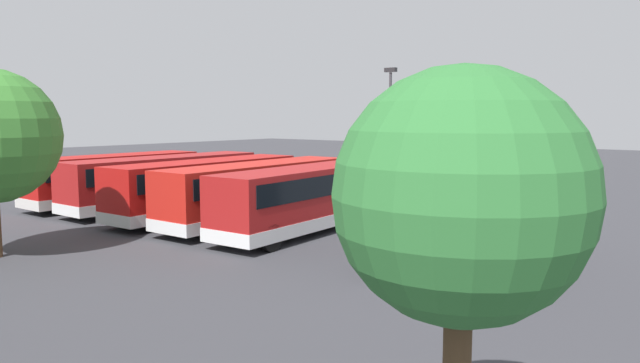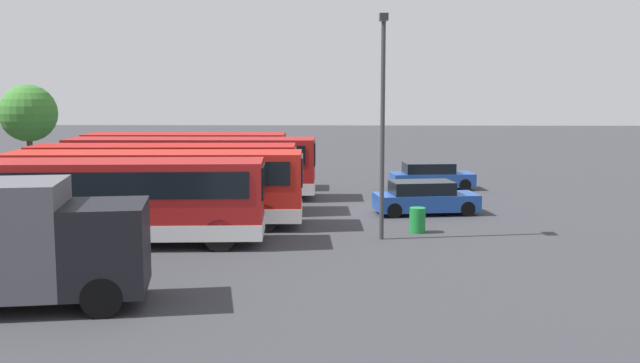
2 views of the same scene
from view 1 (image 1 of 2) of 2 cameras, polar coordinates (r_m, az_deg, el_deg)
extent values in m
plane|color=#38383D|center=(38.68, 0.11, -1.41)|extent=(140.00, 140.00, 0.00)
cube|color=#A51919|center=(26.32, -1.57, -1.49)|extent=(3.14, 10.29, 2.60)
cube|color=silver|center=(26.48, -1.56, -3.69)|extent=(3.18, 10.33, 0.55)
cube|color=black|center=(26.24, -1.57, -0.19)|extent=(3.15, 9.49, 0.90)
cube|color=black|center=(30.47, 4.17, 0.71)|extent=(2.25, 0.19, 1.10)
cylinder|color=black|center=(30.09, 0.90, -2.61)|extent=(0.36, 1.12, 1.10)
cylinder|color=black|center=(28.90, 4.60, -3.00)|extent=(0.36, 1.12, 1.10)
cylinder|color=black|center=(24.45, -8.86, -4.79)|extent=(0.36, 1.12, 1.10)
cylinder|color=black|center=(22.97, -4.80, -5.46)|extent=(0.36, 1.12, 1.10)
cube|color=red|center=(28.96, -5.98, -0.80)|extent=(2.96, 11.50, 2.60)
cube|color=silver|center=(29.11, -5.96, -2.80)|extent=(3.00, 11.55, 0.55)
cube|color=black|center=(28.89, -6.00, 0.38)|extent=(2.99, 10.71, 0.90)
cube|color=black|center=(33.34, 0.66, 1.22)|extent=(2.25, 0.14, 1.10)
cylinder|color=black|center=(33.08, -2.37, -1.79)|extent=(0.34, 1.11, 1.10)
cylinder|color=black|center=(31.74, 0.80, -2.14)|extent=(0.34, 1.11, 1.10)
cylinder|color=black|center=(26.99, -13.92, -3.84)|extent=(0.34, 1.11, 1.10)
cylinder|color=black|center=(25.33, -10.65, -4.44)|extent=(0.34, 1.11, 1.10)
cube|color=#B71411|center=(31.17, -10.94, -0.37)|extent=(2.97, 11.39, 2.60)
cube|color=silver|center=(31.30, -10.90, -2.23)|extent=(3.01, 11.43, 0.55)
cube|color=black|center=(31.10, -10.97, 0.73)|extent=(3.00, 10.60, 0.90)
cube|color=black|center=(35.19, -4.16, 1.48)|extent=(2.25, 0.14, 1.10)
cylinder|color=black|center=(35.06, -7.05, -1.37)|extent=(0.34, 1.11, 1.10)
cylinder|color=black|center=(33.57, -4.26, -1.68)|extent=(0.34, 1.11, 1.10)
cylinder|color=black|center=(29.54, -18.46, -3.11)|extent=(0.34, 1.11, 1.10)
cylinder|color=black|center=(27.75, -15.77, -3.62)|extent=(0.34, 1.11, 1.10)
cube|color=#A51919|center=(34.59, -14.85, 0.19)|extent=(2.65, 11.96, 2.60)
cube|color=silver|center=(34.71, -14.80, -1.49)|extent=(2.69, 12.00, 0.55)
cube|color=black|center=(34.53, -14.88, 1.18)|extent=(2.71, 11.16, 0.90)
cube|color=black|center=(38.44, -7.74, 1.85)|extent=(2.25, 0.08, 1.10)
cylinder|color=black|center=(38.46, -10.40, -0.74)|extent=(0.31, 1.10, 1.10)
cylinder|color=black|center=(36.82, -8.07, -1.01)|extent=(0.31, 1.10, 1.10)
cylinder|color=black|center=(33.16, -22.28, -2.25)|extent=(0.31, 1.10, 1.10)
cylinder|color=black|center=(31.24, -20.22, -2.67)|extent=(0.31, 1.10, 1.10)
cube|color=#B71411|center=(36.92, -19.33, 0.43)|extent=(2.69, 10.53, 2.60)
cube|color=silver|center=(37.03, -19.27, -1.15)|extent=(2.73, 10.57, 0.55)
cube|color=black|center=(36.87, -19.36, 1.35)|extent=(2.74, 9.73, 0.90)
cube|color=black|center=(39.97, -13.01, 1.92)|extent=(2.25, 0.09, 1.10)
cylinder|color=black|center=(40.14, -15.55, -0.57)|extent=(0.31, 1.10, 1.10)
cylinder|color=black|center=(38.37, -13.53, -0.83)|extent=(0.31, 1.10, 1.10)
cylinder|color=black|center=(36.11, -25.36, -1.72)|extent=(0.31, 1.10, 1.10)
cylinder|color=black|center=(34.14, -23.64, -2.07)|extent=(0.31, 1.10, 1.10)
cube|color=#595960|center=(20.52, 11.87, -3.46)|extent=(3.40, 5.85, 2.80)
cube|color=black|center=(24.14, 14.44, -2.77)|extent=(2.80, 2.40, 2.20)
cylinder|color=black|center=(24.61, 11.81, -4.90)|extent=(0.45, 1.03, 1.00)
cylinder|color=black|center=(24.07, 16.99, -5.30)|extent=(0.45, 1.03, 1.00)
cylinder|color=black|center=(19.53, 7.07, -7.77)|extent=(0.45, 1.03, 1.00)
cylinder|color=black|center=(18.85, 13.54, -8.42)|extent=(0.45, 1.03, 1.00)
cube|color=#1E479E|center=(45.38, -5.22, 0.39)|extent=(2.26, 4.48, 0.70)
cube|color=black|center=(45.17, -5.38, 1.16)|extent=(1.91, 2.75, 0.55)
cylinder|color=black|center=(47.12, -4.85, 0.36)|extent=(0.29, 0.66, 0.64)
cylinder|color=black|center=(46.18, -3.26, 0.25)|extent=(0.29, 0.66, 0.64)
cylinder|color=black|center=(44.69, -7.24, 0.00)|extent=(0.29, 0.66, 0.64)
cylinder|color=black|center=(43.70, -5.62, -0.12)|extent=(0.29, 0.66, 0.64)
cube|color=#1E479E|center=(39.48, 1.73, -0.48)|extent=(2.46, 4.59, 0.70)
cube|color=black|center=(39.24, 1.60, 0.39)|extent=(2.03, 2.84, 0.55)
cylinder|color=black|center=(41.27, 1.77, -0.48)|extent=(0.32, 0.67, 0.64)
cylinder|color=black|center=(40.56, 3.77, -0.61)|extent=(0.32, 0.67, 0.64)
cylinder|color=black|center=(38.52, -0.42, -0.97)|extent=(0.32, 0.67, 0.64)
cylinder|color=black|center=(37.75, 1.69, -1.12)|extent=(0.32, 0.67, 0.64)
cylinder|color=#38383D|center=(34.35, 6.79, 4.02)|extent=(0.16, 0.16, 7.73)
cube|color=#262628|center=(34.42, 6.88, 10.71)|extent=(0.70, 0.30, 0.24)
cylinder|color=#197F33|center=(36.51, 6.21, -1.17)|extent=(0.60, 0.60, 0.95)
sphere|color=#2D7033|center=(7.41, 13.57, -1.36)|extent=(3.22, 3.22, 3.22)
camera|label=2|loc=(29.08, 56.77, 4.12)|focal=42.76mm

